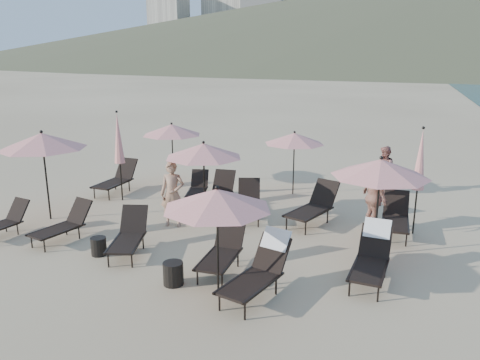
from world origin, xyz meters
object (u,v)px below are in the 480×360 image
(lounger_9, at_px, (249,202))
(umbrella_open_0, at_px, (42,141))
(lounger_1, at_px, (63,224))
(beachgoer_c, at_px, (375,197))
(umbrella_closed_0, at_px, (420,160))
(lounger_0, at_px, (3,221))
(lounger_2, at_px, (129,235))
(lounger_8, at_px, (219,192))
(lounger_11, at_px, (396,217))
(side_table_1, at_px, (173,273))
(beachgoer_b, at_px, (384,170))
(umbrella_closed_1, at_px, (118,139))
(umbrella_open_2, at_px, (381,168))
(umbrella_open_3, at_px, (172,130))
(lounger_10, at_px, (313,206))
(beachgoer_a, at_px, (172,194))
(lounger_6, at_px, (117,179))
(lounger_4, at_px, (260,268))
(lounger_7, at_px, (198,188))
(umbrella_open_1, at_px, (204,151))
(umbrella_open_4, at_px, (294,138))
(side_table_0, at_px, (99,246))
(lounger_3, at_px, (223,251))
(umbrella_open_5, at_px, (217,199))
(lounger_5, at_px, (372,255))

(lounger_9, distance_m, umbrella_open_0, 5.86)
(lounger_1, distance_m, beachgoer_c, 7.86)
(umbrella_closed_0, bearing_deg, lounger_0, -159.93)
(beachgoer_c, bearing_deg, lounger_2, 91.19)
(lounger_8, bearing_deg, lounger_11, -10.45)
(lounger_0, bearing_deg, side_table_1, -0.67)
(lounger_8, distance_m, beachgoer_b, 5.58)
(lounger_1, height_order, umbrella_closed_1, umbrella_closed_1)
(lounger_1, bearing_deg, lounger_0, -156.05)
(lounger_11, relative_size, umbrella_closed_1, 0.60)
(lounger_1, relative_size, umbrella_open_2, 0.72)
(beachgoer_b, distance_m, beachgoer_c, 3.73)
(lounger_8, distance_m, umbrella_open_3, 3.46)
(lounger_0, distance_m, lounger_8, 5.85)
(lounger_11, distance_m, umbrella_open_0, 9.55)
(lounger_10, xyz_separation_m, side_table_1, (-2.00, -4.42, -0.26))
(lounger_8, xyz_separation_m, umbrella_closed_0, (5.53, -0.37, 1.47))
(beachgoer_a, bearing_deg, lounger_9, 23.07)
(lounger_6, bearing_deg, beachgoer_c, -3.95)
(lounger_6, xyz_separation_m, beachgoer_c, (8.31, -0.92, 0.46))
(lounger_1, distance_m, lounger_4, 5.47)
(lounger_7, height_order, umbrella_open_1, umbrella_open_1)
(lounger_6, bearing_deg, lounger_10, -4.40)
(lounger_4, distance_m, lounger_9, 4.41)
(side_table_1, bearing_deg, lounger_4, 6.26)
(lounger_0, height_order, umbrella_open_4, umbrella_open_4)
(lounger_2, bearing_deg, lounger_4, -31.17)
(beachgoer_c, bearing_deg, umbrella_closed_0, -108.79)
(lounger_7, relative_size, beachgoer_b, 0.98)
(beachgoer_b, bearing_deg, beachgoer_c, 3.83)
(lounger_0, height_order, side_table_1, lounger_0)
(side_table_1, bearing_deg, lounger_11, 46.48)
(lounger_0, xyz_separation_m, beachgoer_a, (3.72, 2.11, 0.49))
(side_table_0, distance_m, beachgoer_c, 6.90)
(lounger_3, height_order, umbrella_open_5, umbrella_open_5)
(lounger_8, bearing_deg, umbrella_open_5, -73.01)
(lounger_2, bearing_deg, lounger_6, 109.38)
(lounger_0, height_order, beachgoer_b, beachgoer_b)
(umbrella_open_5, bearing_deg, side_table_1, 173.95)
(umbrella_open_3, xyz_separation_m, beachgoer_b, (7.08, 1.25, -1.16))
(lounger_3, bearing_deg, lounger_5, 9.85)
(lounger_8, distance_m, umbrella_closed_0, 5.74)
(lounger_10, xyz_separation_m, umbrella_open_2, (1.72, -1.63, 1.56))
(lounger_10, height_order, umbrella_closed_1, umbrella_closed_1)
(lounger_7, relative_size, umbrella_closed_1, 0.55)
(lounger_3, bearing_deg, lounger_2, 175.30)
(lounger_11, distance_m, side_table_0, 7.36)
(lounger_0, distance_m, lounger_10, 8.06)
(lounger_11, bearing_deg, beachgoer_b, 96.19)
(lounger_7, distance_m, umbrella_open_0, 4.75)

